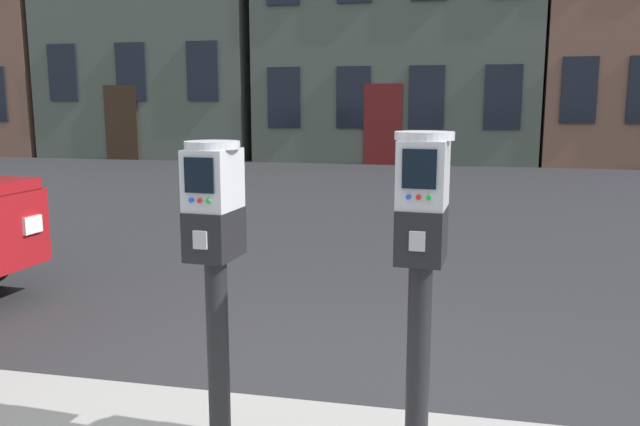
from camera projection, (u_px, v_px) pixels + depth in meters
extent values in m
cylinder|color=black|center=(218.00, 357.00, 2.61)|extent=(0.10, 0.10, 0.84)
cube|color=black|center=(215.00, 234.00, 2.52)|extent=(0.19, 0.25, 0.20)
cube|color=#A5A8AD|center=(200.00, 240.00, 2.40)|extent=(0.06, 0.02, 0.07)
cube|color=#B7BABF|center=(213.00, 179.00, 2.48)|extent=(0.19, 0.24, 0.24)
cube|color=black|center=(199.00, 175.00, 2.36)|extent=(0.12, 0.02, 0.13)
cylinder|color=blue|center=(191.00, 200.00, 2.39)|extent=(0.02, 0.01, 0.02)
cylinder|color=red|center=(199.00, 201.00, 2.38)|extent=(0.02, 0.01, 0.02)
cylinder|color=green|center=(208.00, 201.00, 2.37)|extent=(0.02, 0.01, 0.02)
cylinder|color=#B7BABF|center=(212.00, 145.00, 2.46)|extent=(0.23, 0.23, 0.03)
cylinder|color=black|center=(418.00, 371.00, 2.44)|extent=(0.10, 0.10, 0.87)
cube|color=black|center=(422.00, 234.00, 2.34)|extent=(0.19, 0.25, 0.20)
cube|color=#A5A8AD|center=(417.00, 241.00, 2.23)|extent=(0.06, 0.02, 0.07)
cube|color=#B7BABF|center=(423.00, 174.00, 2.31)|extent=(0.19, 0.24, 0.25)
cube|color=black|center=(419.00, 169.00, 2.19)|extent=(0.12, 0.02, 0.14)
cylinder|color=blue|center=(408.00, 197.00, 2.21)|extent=(0.02, 0.01, 0.02)
cylinder|color=red|center=(418.00, 197.00, 2.20)|extent=(0.02, 0.01, 0.02)
cylinder|color=green|center=(429.00, 198.00, 2.19)|extent=(0.02, 0.01, 0.02)
cylinder|color=#B7BABF|center=(425.00, 136.00, 2.28)|extent=(0.23, 0.23, 0.03)
cube|color=white|center=(32.00, 225.00, 5.14)|extent=(0.05, 0.20, 0.14)
cube|color=black|center=(63.00, 73.00, 18.21)|extent=(0.90, 0.06, 1.60)
cube|color=black|center=(131.00, 72.00, 17.77)|extent=(0.90, 0.06, 1.60)
cube|color=black|center=(202.00, 71.00, 17.32)|extent=(0.90, 0.06, 1.60)
cube|color=black|center=(121.00, 123.00, 18.08)|extent=(1.00, 0.07, 2.10)
cube|color=black|center=(284.00, 98.00, 16.97)|extent=(0.90, 0.06, 1.60)
cube|color=black|center=(354.00, 97.00, 16.58)|extent=(0.90, 0.06, 1.60)
cube|color=black|center=(426.00, 97.00, 16.19)|extent=(0.90, 0.06, 1.60)
cube|color=black|center=(503.00, 97.00, 15.80)|extent=(0.90, 0.06, 1.60)
cube|color=#591414|center=(383.00, 125.00, 16.54)|extent=(1.00, 0.07, 2.10)
cube|color=black|center=(579.00, 90.00, 15.40)|extent=(0.83, 0.06, 1.60)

